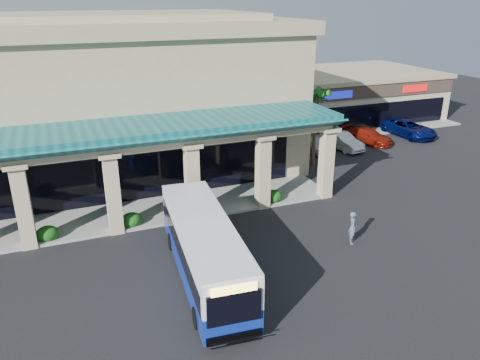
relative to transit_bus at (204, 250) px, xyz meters
name	(u,v)px	position (x,y,z in m)	size (l,w,h in m)	color
ground	(277,250)	(4.29, 1.00, -1.46)	(110.00, 110.00, 0.00)	black
main_building	(80,97)	(-3.71, 17.00, 4.21)	(30.80, 14.80, 11.35)	tan
arcade	(99,177)	(-3.71, 7.80, 1.39)	(30.00, 6.20, 5.70)	#0F565B
strip_mall	(330,95)	(22.29, 25.00, 0.99)	(22.50, 12.50, 4.90)	beige
palm_0	(315,124)	(12.79, 12.00, 1.84)	(2.40, 2.40, 6.60)	#175918
palm_1	(307,119)	(13.79, 15.00, 1.44)	(2.40, 2.40, 5.80)	#175918
broadleaf_tree	(260,114)	(11.79, 20.00, 0.94)	(2.60, 2.60, 4.81)	#144810
transit_bus	(204,250)	(0.00, 0.00, 0.00)	(2.44, 10.47, 2.92)	#102A9F
pedestrian	(353,227)	(8.36, 0.24, -0.56)	(0.66, 0.43, 1.81)	#4C566A
car_silver	(313,143)	(14.56, 15.06, -0.77)	(1.63, 4.06, 1.38)	#BEBEBE
car_white	(342,141)	(17.16, 14.64, -0.74)	(1.53, 4.38, 1.44)	silver
car_red	(367,136)	(20.30, 15.28, -0.78)	(1.91, 4.71, 1.37)	maroon
car_gray	(409,128)	(25.31, 15.69, -0.68)	(2.59, 5.62, 1.56)	#050D48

